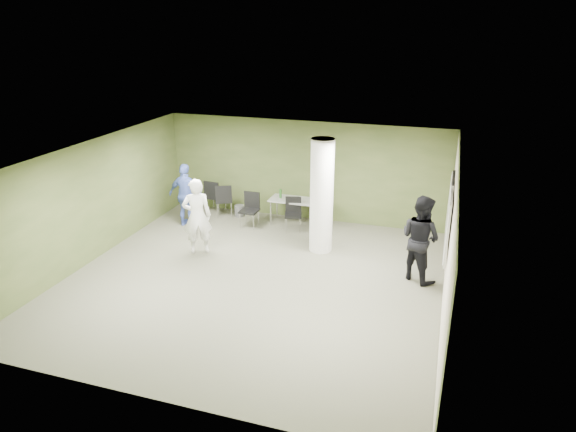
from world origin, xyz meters
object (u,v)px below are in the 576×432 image
(chair_back_left, at_px, (214,194))
(woman_white, at_px, (197,216))
(folding_table, at_px, (297,201))
(man_black, at_px, (420,238))
(man_blue, at_px, (186,195))

(chair_back_left, height_order, woman_white, woman_white)
(woman_white, bearing_deg, folding_table, -153.45)
(man_black, bearing_deg, woman_white, 37.54)
(woman_white, distance_m, man_black, 5.21)
(chair_back_left, xyz_separation_m, man_black, (6.01, -2.39, 0.38))
(folding_table, height_order, woman_white, woman_white)
(man_black, bearing_deg, folding_table, 1.76)
(folding_table, xyz_separation_m, man_black, (3.45, -2.28, 0.29))
(man_black, bearing_deg, man_blue, 23.67)
(chair_back_left, distance_m, man_black, 6.48)
(folding_table, distance_m, chair_back_left, 2.56)
(chair_back_left, height_order, man_blue, man_blue)
(woman_white, relative_size, man_blue, 1.07)
(folding_table, distance_m, man_black, 4.15)
(woman_white, bearing_deg, man_blue, -82.28)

